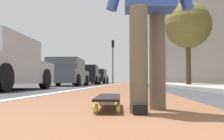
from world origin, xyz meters
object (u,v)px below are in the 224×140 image
(parked_car_end, at_px, (98,77))
(street_tree_mid, at_px, (188,26))
(skateboard, at_px, (109,98))
(parked_car_far, at_px, (87,75))
(parked_car_mid, at_px, (67,73))
(traffic_light, at_px, (113,54))

(parked_car_end, xyz_separation_m, street_tree_mid, (-12.84, -6.37, 2.36))
(parked_car_end, distance_m, street_tree_mid, 14.53)
(skateboard, xyz_separation_m, parked_car_far, (17.05, 3.24, 0.61))
(parked_car_far, relative_size, street_tree_mid, 0.95)
(parked_car_end, bearing_deg, skateboard, -172.03)
(skateboard, relative_size, parked_car_mid, 0.20)
(parked_car_mid, relative_size, street_tree_mid, 0.99)
(skateboard, height_order, parked_car_far, parked_car_far)
(skateboard, xyz_separation_m, parked_car_mid, (11.09, 3.30, 0.60))
(skateboard, bearing_deg, street_tree_mid, -16.16)
(skateboard, bearing_deg, parked_car_end, 7.97)
(parked_car_mid, relative_size, parked_car_end, 0.94)
(traffic_light, height_order, street_tree_mid, traffic_light)
(parked_car_mid, xyz_separation_m, traffic_light, (13.68, -1.50, 2.56))
(traffic_light, bearing_deg, parked_car_mid, 173.75)
(parked_car_far, height_order, parked_car_end, parked_car_end)
(parked_car_far, height_order, traffic_light, traffic_light)
(parked_car_end, height_order, street_tree_mid, street_tree_mid)
(traffic_light, bearing_deg, street_tree_mid, -160.94)
(skateboard, relative_size, parked_car_far, 0.21)
(traffic_light, xyz_separation_m, street_tree_mid, (-14.14, -4.89, -0.18))
(parked_car_mid, bearing_deg, parked_car_end, -0.08)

